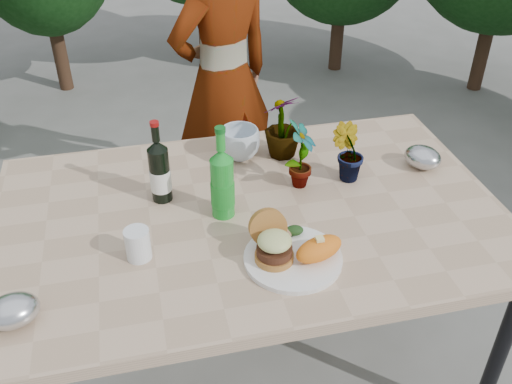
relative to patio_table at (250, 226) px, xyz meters
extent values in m
plane|color=slate|center=(0.00, 0.00, -0.69)|extent=(80.00, 80.00, 0.00)
cube|color=tan|center=(0.00, 0.00, 0.04)|extent=(1.60, 1.00, 0.04)
cylinder|color=black|center=(0.72, -0.42, -0.34)|extent=(0.05, 0.05, 0.71)
cylinder|color=black|center=(-0.72, 0.42, -0.34)|extent=(0.05, 0.05, 0.71)
cylinder|color=black|center=(0.72, 0.42, -0.34)|extent=(0.05, 0.05, 0.71)
cylinder|color=#382316|center=(-0.80, 2.80, -0.48)|extent=(0.10, 0.10, 0.42)
cylinder|color=#382316|center=(0.30, 3.00, -0.44)|extent=(0.10, 0.10, 0.50)
cylinder|color=#382316|center=(1.30, 2.70, -0.50)|extent=(0.10, 0.10, 0.38)
cylinder|color=#382316|center=(2.20, 2.10, -0.47)|extent=(0.10, 0.10, 0.44)
cylinder|color=white|center=(0.07, -0.25, 0.06)|extent=(0.28, 0.28, 0.01)
cylinder|color=#B7722D|center=(0.01, -0.25, 0.08)|extent=(0.11, 0.11, 0.02)
cylinder|color=#472314|center=(0.01, -0.25, 0.10)|extent=(0.10, 0.10, 0.02)
ellipsoid|color=beige|center=(0.01, -0.25, 0.14)|extent=(0.10, 0.10, 0.04)
cylinder|color=#B7722D|center=(0.01, -0.18, 0.13)|extent=(0.11, 0.06, 0.11)
ellipsoid|color=orange|center=(0.14, -0.27, 0.10)|extent=(0.17, 0.12, 0.06)
ellipsoid|color=olive|center=(0.07, -0.16, 0.08)|extent=(0.04, 0.04, 0.02)
ellipsoid|color=#193814|center=(0.10, -0.16, 0.09)|extent=(0.06, 0.04, 0.03)
cylinder|color=black|center=(-0.26, 0.13, 0.15)|extent=(0.07, 0.07, 0.19)
cylinder|color=white|center=(-0.26, 0.13, 0.13)|extent=(0.07, 0.07, 0.07)
cone|color=black|center=(-0.26, 0.13, 0.26)|extent=(0.07, 0.07, 0.03)
cylinder|color=black|center=(-0.26, 0.13, 0.30)|extent=(0.02, 0.02, 0.05)
cylinder|color=maroon|center=(-0.26, 0.13, 0.33)|extent=(0.03, 0.03, 0.01)
cylinder|color=#1A9228|center=(-0.08, 0.01, 0.16)|extent=(0.07, 0.07, 0.20)
cylinder|color=#198C26|center=(-0.08, 0.01, 0.14)|extent=(0.07, 0.07, 0.08)
cone|color=#1A9228|center=(-0.08, 0.01, 0.27)|extent=(0.07, 0.07, 0.03)
cylinder|color=#1A9228|center=(-0.08, 0.01, 0.32)|extent=(0.03, 0.03, 0.06)
cylinder|color=#0C5919|center=(-0.08, 0.01, 0.36)|extent=(0.03, 0.03, 0.01)
cylinder|color=white|center=(-0.35, -0.14, 0.10)|extent=(0.07, 0.07, 0.09)
imported|color=#28531C|center=(0.19, 0.10, 0.18)|extent=(0.14, 0.16, 0.25)
imported|color=#215C1F|center=(0.36, 0.11, 0.16)|extent=(0.14, 0.14, 0.20)
imported|color=#255F20|center=(0.19, 0.31, 0.17)|extent=(0.18, 0.18, 0.23)
imported|color=silver|center=(0.03, 0.33, 0.11)|extent=(0.18, 0.18, 0.11)
ellipsoid|color=#BABDC2|center=(-0.67, -0.31, 0.10)|extent=(0.15, 0.14, 0.08)
ellipsoid|color=#B2B4B9|center=(0.65, 0.12, 0.10)|extent=(0.16, 0.17, 0.08)
imported|color=#8C6546|center=(0.10, 1.02, 0.05)|extent=(0.64, 0.55, 1.49)
camera|label=1|loc=(-0.31, -1.40, 1.14)|focal=40.00mm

